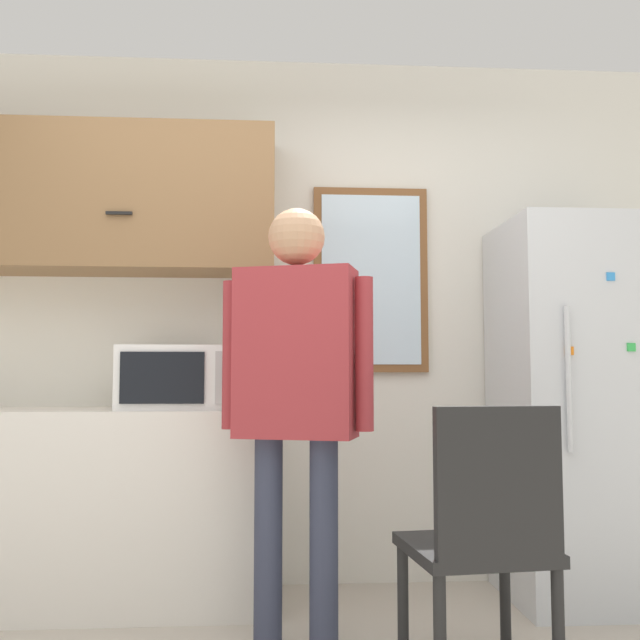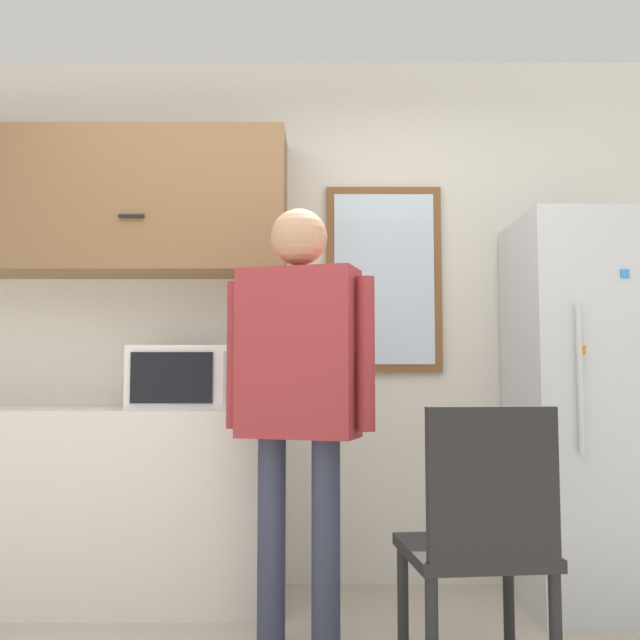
% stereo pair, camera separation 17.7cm
% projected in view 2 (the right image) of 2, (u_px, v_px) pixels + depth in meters
% --- Properties ---
extents(back_wall, '(6.00, 0.06, 2.70)m').
position_uv_depth(back_wall, '(284.00, 316.00, 3.70)').
color(back_wall, silver).
rests_on(back_wall, ground_plane).
extents(counter, '(2.20, 0.57, 0.89)m').
position_uv_depth(counter, '(43.00, 504.00, 3.31)').
color(counter, silver).
rests_on(counter, ground_plane).
extents(upper_cabinets, '(2.20, 0.38, 0.70)m').
position_uv_depth(upper_cabinets, '(61.00, 203.00, 3.53)').
color(upper_cabinets, olive).
extents(microwave, '(0.52, 0.41, 0.29)m').
position_uv_depth(microwave, '(187.00, 378.00, 3.33)').
color(microwave, white).
rests_on(microwave, counter).
extents(person, '(0.59, 0.34, 1.71)m').
position_uv_depth(person, '(295.00, 374.00, 2.79)').
color(person, '#33384C').
rests_on(person, ground_plane).
extents(refrigerator, '(0.70, 0.69, 1.77)m').
position_uv_depth(refrigerator, '(591.00, 409.00, 3.30)').
color(refrigerator, silver).
rests_on(refrigerator, ground_plane).
extents(chair, '(0.50, 0.50, 0.94)m').
position_uv_depth(chair, '(477.00, 535.00, 2.31)').
color(chair, black).
rests_on(chair, ground_plane).
extents(window, '(0.59, 0.05, 0.96)m').
position_uv_depth(window, '(380.00, 279.00, 3.68)').
color(window, brown).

